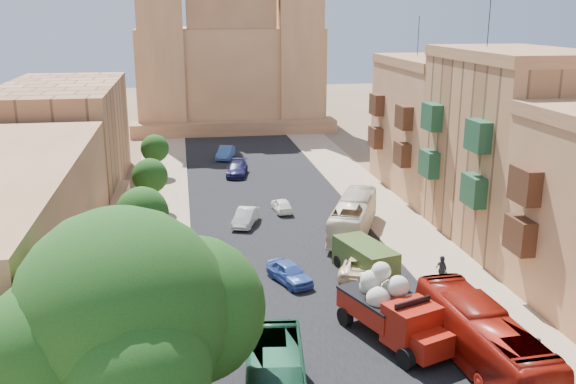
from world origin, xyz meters
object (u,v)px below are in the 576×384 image
object	(u,v)px
car_blue_b	(226,153)
car_white_a	(245,217)
pedestrian_c	(441,271)
red_truck	(392,309)
street_tree_a	(130,297)
car_white_b	(282,205)
bus_red_east	(482,338)
olive_pickup	(365,260)
pedestrian_a	(534,356)
street_tree_d	(155,149)
church	(229,60)
street_tree_c	(150,176)
car_blue_a	(289,272)
street_tree_b	(142,213)
bus_cream_east	(353,216)
car_dkblue	(237,169)
car_cream	(361,264)
ficus_tree	(126,321)

from	to	relation	value
car_blue_b	car_white_a	bearing A→B (deg)	-75.33
pedestrian_c	red_truck	bearing A→B (deg)	-49.96
street_tree_a	car_white_b	size ratio (longest dim) A/B	1.39
red_truck	bus_red_east	world-z (taller)	red_truck
olive_pickup	pedestrian_a	size ratio (longest dim) A/B	2.86
car_white_b	pedestrian_a	distance (m)	27.85
street_tree_d	car_blue_b	size ratio (longest dim) A/B	1.00
church	car_white_a	size ratio (longest dim) A/B	9.14
car_white_b	street_tree_a	bearing A→B (deg)	60.07
church	red_truck	xyz separation A→B (m)	(2.94, -67.17, -7.79)
street_tree_c	olive_pickup	xyz separation A→B (m)	(14.00, -16.00, -2.06)
pedestrian_c	car_white_a	bearing A→B (deg)	-151.18
street_tree_c	street_tree_d	world-z (taller)	street_tree_c
street_tree_a	car_blue_a	world-z (taller)	street_tree_a
street_tree_b	car_blue_b	size ratio (longest dim) A/B	1.23
bus_cream_east	car_white_a	world-z (taller)	bus_cream_east
street_tree_d	car_dkblue	size ratio (longest dim) A/B	0.92
church	car_white_b	distance (m)	45.42
car_blue_a	car_cream	distance (m)	4.77
ficus_tree	street_tree_b	bearing A→B (deg)	91.69
car_white_a	church	bearing A→B (deg)	106.08
ficus_tree	olive_pickup	xyz separation A→B (m)	(13.41, 15.99, -4.89)
red_truck	car_blue_a	xyz separation A→B (m)	(-3.94, 8.05, -1.07)
olive_pickup	church	bearing A→B (deg)	93.90
street_tree_b	car_blue_a	bearing A→B (deg)	-26.56
street_tree_b	street_tree_a	bearing A→B (deg)	-90.00
street_tree_d	olive_pickup	size ratio (longest dim) A/B	0.82
bus_cream_east	church	bearing A→B (deg)	-60.51
ficus_tree	car_white_b	size ratio (longest dim) A/B	2.95
ficus_tree	car_white_a	distance (m)	28.41
car_blue_a	car_blue_b	size ratio (longest dim) A/B	0.89
church	car_blue_b	world-z (taller)	church
pedestrian_c	street_tree_b	bearing A→B (deg)	-119.10
red_truck	bus_cream_east	xyz separation A→B (m)	(2.32, 16.17, -0.33)
car_blue_b	pedestrian_a	bearing A→B (deg)	-62.14
car_blue_a	olive_pickup	bearing A→B (deg)	-15.80
ficus_tree	pedestrian_c	distance (m)	22.69
church	pedestrian_c	size ratio (longest dim) A/B	18.78
car_blue_a	pedestrian_a	size ratio (longest dim) A/B	2.08
olive_pickup	pedestrian_c	distance (m)	4.81
street_tree_d	car_blue_a	distance (m)	29.97
street_tree_d	car_white_b	bearing A→B (deg)	-52.15
car_blue_a	car_dkblue	world-z (taller)	car_dkblue
street_tree_c	red_truck	xyz separation A→B (m)	(12.94, -24.55, -1.32)
street_tree_b	car_cream	xyz separation A→B (m)	(13.74, -4.03, -2.87)
church	street_tree_d	bearing A→B (deg)	-108.09
street_tree_c	car_blue_a	bearing A→B (deg)	-61.39
ficus_tree	street_tree_d	bearing A→B (deg)	90.77
ficus_tree	red_truck	bearing A→B (deg)	31.07
ficus_tree	street_tree_c	bearing A→B (deg)	91.05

